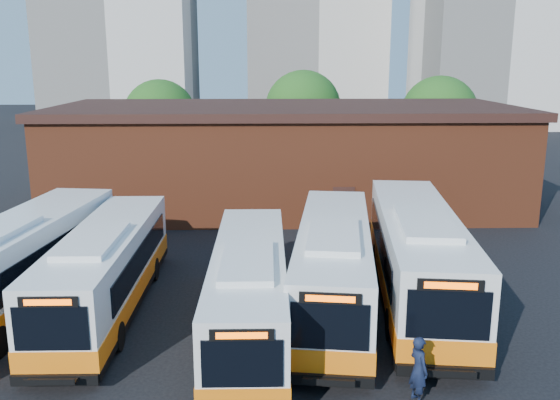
{
  "coord_description": "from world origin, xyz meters",
  "views": [
    {
      "loc": [
        -1.27,
        -17.56,
        9.16
      ],
      "look_at": [
        -0.69,
        6.28,
        3.51
      ],
      "focal_mm": 38.0,
      "sensor_mm": 36.0,
      "label": 1
    }
  ],
  "objects_px": {
    "bus_mideast": "(333,269)",
    "bus_east": "(417,259)",
    "bus_farwest": "(16,270)",
    "bus_west": "(107,272)",
    "bus_midwest": "(249,294)",
    "transit_worker": "(418,369)"
  },
  "relations": [
    {
      "from": "transit_worker",
      "to": "bus_midwest",
      "type": "bearing_deg",
      "value": 27.68
    },
    {
      "from": "bus_midwest",
      "to": "bus_west",
      "type": "bearing_deg",
      "value": 158.52
    },
    {
      "from": "bus_midwest",
      "to": "bus_east",
      "type": "height_order",
      "value": "bus_east"
    },
    {
      "from": "bus_east",
      "to": "bus_west",
      "type": "bearing_deg",
      "value": -169.65
    },
    {
      "from": "bus_west",
      "to": "bus_midwest",
      "type": "relative_size",
      "value": 1.03
    },
    {
      "from": "bus_west",
      "to": "bus_east",
      "type": "relative_size",
      "value": 0.88
    },
    {
      "from": "bus_mideast",
      "to": "transit_worker",
      "type": "distance_m",
      "value": 6.58
    },
    {
      "from": "bus_midwest",
      "to": "bus_mideast",
      "type": "distance_m",
      "value": 3.74
    },
    {
      "from": "bus_farwest",
      "to": "bus_west",
      "type": "xyz_separation_m",
      "value": [
        3.33,
        0.0,
        -0.13
      ]
    },
    {
      "from": "transit_worker",
      "to": "bus_west",
      "type": "bearing_deg",
      "value": 37.37
    },
    {
      "from": "bus_midwest",
      "to": "transit_worker",
      "type": "distance_m",
      "value": 6.37
    },
    {
      "from": "bus_east",
      "to": "transit_worker",
      "type": "distance_m",
      "value": 7.37
    },
    {
      "from": "bus_west",
      "to": "bus_midwest",
      "type": "bearing_deg",
      "value": -21.48
    },
    {
      "from": "bus_west",
      "to": "bus_mideast",
      "type": "distance_m",
      "value": 8.43
    },
    {
      "from": "bus_farwest",
      "to": "bus_east",
      "type": "relative_size",
      "value": 0.97
    },
    {
      "from": "bus_mideast",
      "to": "bus_east",
      "type": "distance_m",
      "value": 3.43
    },
    {
      "from": "bus_farwest",
      "to": "bus_midwest",
      "type": "bearing_deg",
      "value": -6.45
    },
    {
      "from": "bus_east",
      "to": "bus_midwest",
      "type": "bearing_deg",
      "value": -149.2
    },
    {
      "from": "bus_mideast",
      "to": "bus_east",
      "type": "bearing_deg",
      "value": 20.75
    },
    {
      "from": "bus_west",
      "to": "bus_farwest",
      "type": "bearing_deg",
      "value": -179.74
    },
    {
      "from": "bus_farwest",
      "to": "bus_west",
      "type": "distance_m",
      "value": 3.33
    },
    {
      "from": "bus_midwest",
      "to": "bus_east",
      "type": "xyz_separation_m",
      "value": [
        6.43,
        2.88,
        0.22
      ]
    }
  ]
}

